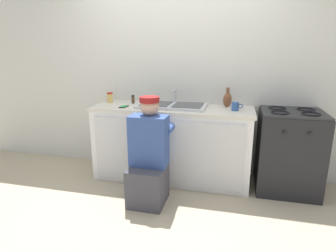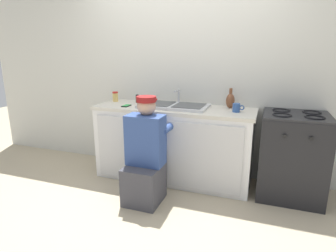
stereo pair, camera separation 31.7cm
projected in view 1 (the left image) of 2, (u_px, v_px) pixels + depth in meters
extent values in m
plane|color=tan|center=(166.00, 188.00, 3.26)|extent=(12.00, 12.00, 0.00)
cube|color=silver|center=(178.00, 75.00, 3.55)|extent=(6.00, 0.10, 2.50)
cube|color=white|center=(172.00, 145.00, 3.43)|extent=(1.85, 0.60, 0.86)
cube|color=silver|center=(128.00, 150.00, 3.24)|extent=(0.81, 0.02, 0.76)
cube|color=silver|center=(205.00, 157.00, 3.04)|extent=(0.81, 0.02, 0.76)
cube|color=beige|center=(172.00, 109.00, 3.32)|extent=(1.89, 0.62, 0.04)
cube|color=silver|center=(172.00, 106.00, 3.31)|extent=(0.80, 0.44, 0.03)
cube|color=#4C4F51|center=(157.00, 104.00, 3.35)|extent=(0.33, 0.35, 0.01)
cube|color=#4C4F51|center=(188.00, 105.00, 3.26)|extent=(0.33, 0.35, 0.01)
cylinder|color=#B7BABF|center=(176.00, 97.00, 3.47)|extent=(0.02, 0.02, 0.18)
cylinder|color=#B7BABF|center=(174.00, 91.00, 3.37)|extent=(0.02, 0.16, 0.02)
cube|color=black|center=(288.00, 153.00, 3.12)|extent=(0.66, 0.60, 0.89)
cube|color=#262628|center=(293.00, 112.00, 3.00)|extent=(0.65, 0.59, 0.02)
torus|color=black|center=(280.00, 112.00, 2.92)|extent=(0.19, 0.19, 0.02)
torus|color=black|center=(311.00, 114.00, 2.85)|extent=(0.19, 0.19, 0.02)
torus|color=black|center=(277.00, 108.00, 3.15)|extent=(0.19, 0.19, 0.02)
torus|color=black|center=(306.00, 109.00, 3.08)|extent=(0.19, 0.19, 0.02)
cylinder|color=black|center=(285.00, 133.00, 2.78)|extent=(0.04, 0.02, 0.04)
cylinder|color=black|center=(310.00, 134.00, 2.72)|extent=(0.04, 0.02, 0.04)
cube|color=#3F3F47|center=(148.00, 185.00, 2.90)|extent=(0.36, 0.40, 0.40)
cube|color=#334C8C|center=(149.00, 141.00, 2.84)|extent=(0.38, 0.22, 0.52)
sphere|color=tan|center=(150.00, 107.00, 2.79)|extent=(0.19, 0.19, 0.19)
cylinder|color=maroon|center=(149.00, 99.00, 2.77)|extent=(0.20, 0.20, 0.06)
cube|color=maroon|center=(152.00, 100.00, 2.85)|extent=(0.13, 0.09, 0.02)
cylinder|color=#334C8C|center=(139.00, 126.00, 3.04)|extent=(0.08, 0.30, 0.08)
cylinder|color=#334C8C|center=(170.00, 128.00, 2.96)|extent=(0.08, 0.30, 0.08)
cylinder|color=#513823|center=(133.00, 100.00, 3.54)|extent=(0.04, 0.04, 0.08)
cylinder|color=black|center=(133.00, 96.00, 3.53)|extent=(0.04, 0.04, 0.02)
cube|color=black|center=(124.00, 107.00, 3.31)|extent=(0.07, 0.14, 0.01)
cube|color=green|center=(124.00, 106.00, 3.31)|extent=(0.06, 0.12, 0.00)
cylinder|color=#335699|center=(235.00, 106.00, 3.11)|extent=(0.08, 0.08, 0.09)
torus|color=#335699|center=(240.00, 106.00, 3.09)|extent=(0.06, 0.01, 0.06)
cylinder|color=#DBB760|center=(110.00, 98.00, 3.59)|extent=(0.07, 0.07, 0.11)
cylinder|color=#B21E19|center=(110.00, 93.00, 3.58)|extent=(0.07, 0.07, 0.02)
ellipsoid|color=brown|center=(227.00, 100.00, 3.30)|extent=(0.10, 0.10, 0.17)
cylinder|color=brown|center=(228.00, 90.00, 3.27)|extent=(0.04, 0.04, 0.06)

